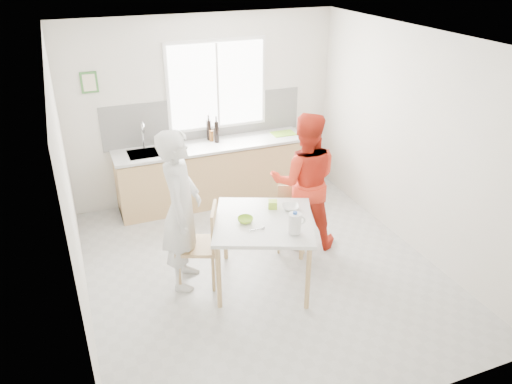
# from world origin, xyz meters

# --- Properties ---
(ground) EXTENTS (4.50, 4.50, 0.00)m
(ground) POSITION_xyz_m (0.00, 0.00, 0.00)
(ground) COLOR #B7B7B2
(ground) RESTS_ON ground
(room_shell) EXTENTS (4.50, 4.50, 4.50)m
(room_shell) POSITION_xyz_m (0.00, 0.00, 1.64)
(room_shell) COLOR silver
(room_shell) RESTS_ON ground
(window) EXTENTS (1.50, 0.06, 1.30)m
(window) POSITION_xyz_m (0.20, 2.23, 1.70)
(window) COLOR white
(window) RESTS_ON room_shell
(backsplash) EXTENTS (3.00, 0.02, 0.65)m
(backsplash) POSITION_xyz_m (0.00, 2.24, 1.23)
(backsplash) COLOR white
(backsplash) RESTS_ON room_shell
(picture_frame) EXTENTS (0.22, 0.03, 0.28)m
(picture_frame) POSITION_xyz_m (-1.55, 2.23, 1.90)
(picture_frame) COLOR #3E7D38
(picture_frame) RESTS_ON room_shell
(kitchen_counter) EXTENTS (2.84, 0.64, 1.37)m
(kitchen_counter) POSITION_xyz_m (-0.00, 1.95, 0.42)
(kitchen_counter) COLOR tan
(kitchen_counter) RESTS_ON ground
(dining_table) EXTENTS (1.39, 1.39, 0.82)m
(dining_table) POSITION_xyz_m (-0.07, -0.23, 0.74)
(dining_table) COLOR silver
(dining_table) RESTS_ON ground
(chair_left) EXTENTS (0.58, 0.58, 0.96)m
(chair_left) POSITION_xyz_m (-0.70, 0.03, 0.53)
(chair_left) COLOR tan
(chair_left) RESTS_ON ground
(chair_far) EXTENTS (0.48, 0.48, 0.80)m
(chair_far) POSITION_xyz_m (0.56, 0.39, 0.44)
(chair_far) COLOR tan
(chair_far) RESTS_ON ground
(person_white) EXTENTS (0.67, 0.80, 1.86)m
(person_white) POSITION_xyz_m (-0.91, 0.12, 0.93)
(person_white) COLOR silver
(person_white) RESTS_ON ground
(person_red) EXTENTS (1.05, 0.95, 1.77)m
(person_red) POSITION_xyz_m (0.72, 0.37, 0.89)
(person_red) COLOR red
(person_red) RESTS_ON ground
(bowl_green) EXTENTS (0.22, 0.22, 0.05)m
(bowl_green) POSITION_xyz_m (-0.28, -0.20, 0.85)
(bowl_green) COLOR #95CB2F
(bowl_green) RESTS_ON dining_table
(bowl_white) EXTENTS (0.26, 0.26, 0.05)m
(bowl_white) POSITION_xyz_m (0.30, -0.11, 0.84)
(bowl_white) COLOR white
(bowl_white) RESTS_ON dining_table
(milk_jug) EXTENTS (0.19, 0.14, 0.24)m
(milk_jug) POSITION_xyz_m (0.12, -0.61, 0.95)
(milk_jug) COLOR white
(milk_jug) RESTS_ON dining_table
(green_box) EXTENTS (0.13, 0.13, 0.09)m
(green_box) POSITION_xyz_m (0.13, -0.01, 0.87)
(green_box) COLOR #A5D631
(green_box) RESTS_ON dining_table
(spoon) EXTENTS (0.16, 0.02, 0.01)m
(spoon) POSITION_xyz_m (-0.23, -0.40, 0.83)
(spoon) COLOR #A5A5AA
(spoon) RESTS_ON dining_table
(cutting_board) EXTENTS (0.35, 0.26, 0.01)m
(cutting_board) POSITION_xyz_m (1.15, 1.96, 0.93)
(cutting_board) COLOR #87C52D
(cutting_board) RESTS_ON kitchen_counter
(wine_bottle_a) EXTENTS (0.07, 0.07, 0.32)m
(wine_bottle_a) POSITION_xyz_m (0.09, 1.99, 1.08)
(wine_bottle_a) COLOR black
(wine_bottle_a) RESTS_ON kitchen_counter
(wine_bottle_b) EXTENTS (0.07, 0.07, 0.30)m
(wine_bottle_b) POSITION_xyz_m (0.02, 2.14, 1.07)
(wine_bottle_b) COLOR black
(wine_bottle_b) RESTS_ON kitchen_counter
(jar_amber) EXTENTS (0.06, 0.06, 0.16)m
(jar_amber) POSITION_xyz_m (0.04, 2.07, 1.00)
(jar_amber) COLOR brown
(jar_amber) RESTS_ON kitchen_counter
(soap_bottle) EXTENTS (0.12, 0.12, 0.21)m
(soap_bottle) POSITION_xyz_m (-0.55, 2.10, 1.03)
(soap_bottle) COLOR #999999
(soap_bottle) RESTS_ON kitchen_counter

